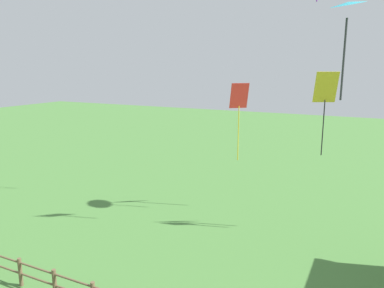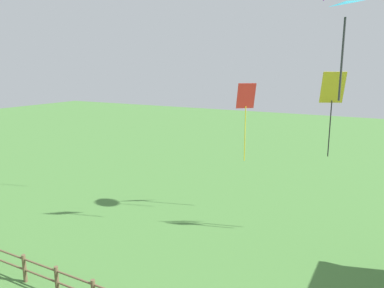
# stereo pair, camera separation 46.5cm
# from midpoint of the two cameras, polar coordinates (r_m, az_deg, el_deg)

# --- Properties ---
(kite_red_diamond) EXTENTS (0.96, 0.89, 4.11)m
(kite_red_diamond) POSITION_cam_midpoint_polar(r_m,az_deg,el_deg) (19.74, 6.51, 6.06)
(kite_red_diamond) COLOR red
(kite_yellow_diamond) EXTENTS (1.06, 0.78, 3.74)m
(kite_yellow_diamond) POSITION_cam_midpoint_polar(r_m,az_deg,el_deg) (17.52, 18.94, 7.10)
(kite_yellow_diamond) COLOR yellow
(kite_cyan_delta) EXTENTS (1.10, 1.09, 2.32)m
(kite_cyan_delta) POSITION_cam_midpoint_polar(r_m,az_deg,el_deg) (9.67, 21.30, 18.54)
(kite_cyan_delta) COLOR #2DB2C6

